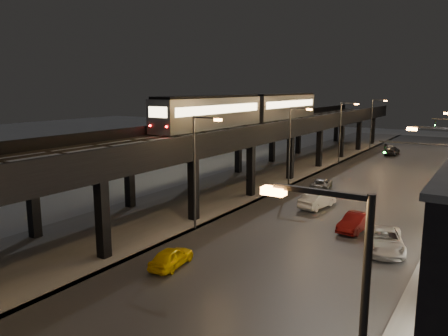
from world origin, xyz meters
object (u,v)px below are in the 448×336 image
Objects in this scene: subway_train at (252,108)px; car_mid_silver at (321,184)px; car_taxi at (171,258)px; car_far_white at (390,149)px; car_near_white at (317,201)px; car_mid_dark at (392,151)px; car_onc_silver at (355,223)px; car_onc_dark at (384,241)px.

subway_train is 8.18× the size of car_mid_silver.
car_far_white is at bearing -98.10° from car_taxi.
car_mid_silver is at bearing -23.09° from subway_train.
car_near_white reaches higher than car_mid_silver.
car_taxi is at bearing 89.91° from car_near_white.
car_far_white is (0.13, 33.66, -0.01)m from car_mid_silver.
car_mid_dark is at bearing -79.30° from car_near_white.
car_far_white is at bearing -74.21° from car_mid_dark.
car_far_white is 0.86× the size of car_onc_silver.
subway_train reaches higher than car_near_white.
car_taxi is 55.70m from car_mid_dark.
car_mid_silver reaches higher than car_far_white.
subway_train reaches higher than car_onc_silver.
subway_train reaches higher than car_mid_dark.
car_far_white is 0.69× the size of car_onc_dark.
car_mid_dark is 42.97m from car_onc_silver.
car_far_white is at bearing 85.17° from car_onc_dark.
car_taxi is at bearing -153.14° from car_onc_dark.
car_far_white is 46.29m from car_onc_silver.
subway_train is 33.00m from car_taxi.
car_onc_dark reaches higher than car_taxi.
car_near_white reaches higher than car_mid_dark.
subway_train is at bearing 120.66° from car_onc_dark.
car_near_white reaches higher than car_onc_dark.
subway_train is 26.44m from car_onc_silver.
car_onc_silver is (7.76, 13.13, 0.08)m from car_taxi.
car_near_white is at bearing 89.79° from car_mid_dark.
subway_train is at bearing -32.63° from car_near_white.
subway_train is 7.72× the size of car_mid_dark.
car_onc_silver is at bearing 145.05° from car_near_white.
car_mid_silver is at bearing 71.74° from car_far_white.
car_onc_silver reaches higher than car_mid_silver.
car_onc_dark is at bearing -144.25° from car_taxi.
car_near_white is 6.81m from car_onc_silver.
car_mid_silver is at bearing 126.79° from car_onc_silver.
car_near_white is 0.94× the size of car_mid_dark.
subway_train is 20.01m from car_near_white.
car_onc_dark is at bearing -41.60° from car_onc_silver.
car_taxi is 15.25m from car_onc_silver.
car_onc_silver is 4.27m from car_onc_dark.
car_onc_silver is at bearing -42.24° from subway_train.
car_onc_dark is (7.78, -7.88, -0.01)m from car_near_white.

